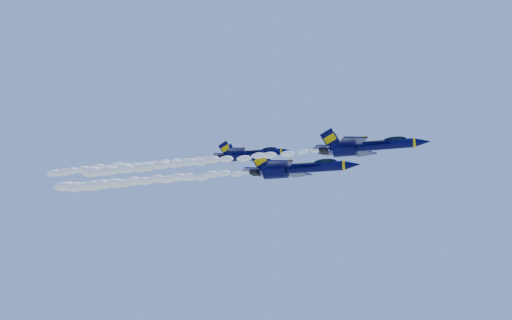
% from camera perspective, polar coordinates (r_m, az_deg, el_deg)
% --- Properties ---
extents(jet_lead, '(15.47, 12.69, 5.75)m').
position_cam_1_polar(jet_lead, '(72.96, 12.51, 1.57)').
color(jet_lead, '#030330').
extents(smoke_trail_jet_lead, '(42.47, 1.85, 1.66)m').
position_cam_1_polar(smoke_trail_jet_lead, '(81.01, -7.38, -0.27)').
color(smoke_trail_jet_lead, white).
extents(jet_second, '(19.14, 15.70, 7.11)m').
position_cam_1_polar(jet_second, '(85.67, 4.71, -0.93)').
color(jet_second, '#030330').
extents(smoke_trail_jet_second, '(42.47, 2.29, 2.06)m').
position_cam_1_polar(smoke_trail_jet_second, '(97.32, -12.26, -2.32)').
color(smoke_trail_jet_second, white).
extents(jet_third, '(15.23, 12.49, 5.66)m').
position_cam_1_polar(jet_third, '(97.87, -0.64, 0.72)').
color(jet_third, '#030330').
extents(smoke_trail_jet_third, '(42.47, 1.82, 1.64)m').
position_cam_1_polar(smoke_trail_jet_third, '(110.36, -14.27, -0.60)').
color(smoke_trail_jet_third, white).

